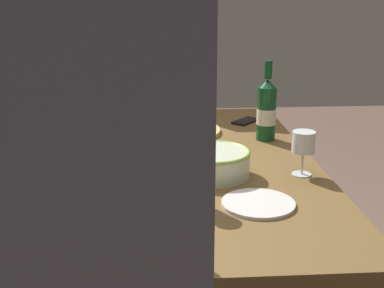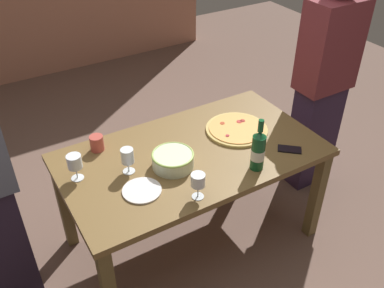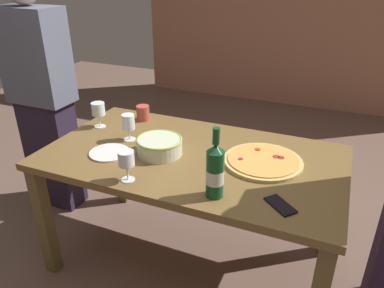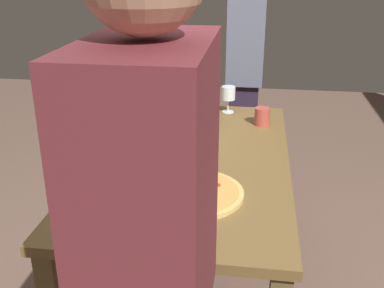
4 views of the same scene
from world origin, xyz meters
name	(u,v)px [view 4 (image 4 of 4)]	position (x,y,z in m)	size (l,w,h in m)	color
ground_plane	(192,285)	(0.00, 0.00, 0.00)	(8.00, 8.00, 0.00)	brown
dining_table	(192,174)	(0.00, 0.00, 0.66)	(1.60, 0.90, 0.75)	brown
pizza	(192,192)	(0.38, 0.06, 0.76)	(0.41, 0.41, 0.03)	tan
serving_bowl	(185,133)	(-0.16, -0.06, 0.80)	(0.25, 0.25, 0.09)	beige
wine_bottle	(108,147)	(0.24, -0.32, 0.88)	(0.08, 0.08, 0.33)	#134B26
wine_glass_near_pizza	(228,94)	(-0.68, 0.12, 0.86)	(0.08, 0.08, 0.16)	white
wine_glass_by_bottle	(208,108)	(-0.41, 0.03, 0.86)	(0.07, 0.07, 0.16)	white
wine_glass_far_left	(127,119)	(-0.18, -0.36, 0.86)	(0.08, 0.08, 0.15)	white
cup_amber	(262,116)	(-0.49, 0.32, 0.80)	(0.08, 0.08, 0.10)	#BD4A3F
side_plate	(173,124)	(-0.42, -0.17, 0.76)	(0.22, 0.22, 0.01)	white
cell_phone	(95,207)	(0.53, -0.29, 0.76)	(0.07, 0.14, 0.01)	black
person_guest_left	(245,76)	(-1.20, 0.20, 0.85)	(0.43, 0.24, 1.67)	#2A1F33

